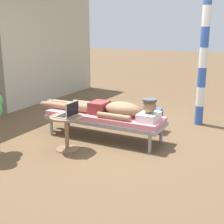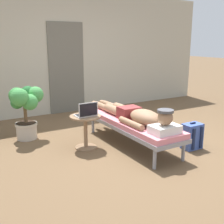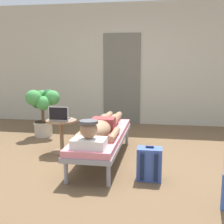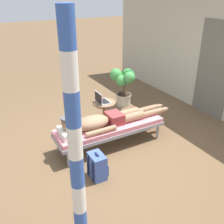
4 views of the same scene
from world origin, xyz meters
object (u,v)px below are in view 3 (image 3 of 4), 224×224
(person_reclining, at_px, (101,127))
(potted_plant, at_px, (43,106))
(backpack, at_px, (149,164))
(laptop, at_px, (60,117))
(side_table, at_px, (62,130))
(lounge_chair, at_px, (102,137))

(person_reclining, relative_size, potted_plant, 2.39)
(backpack, bearing_deg, person_reclining, 144.87)
(laptop, xyz_separation_m, backpack, (1.42, -0.80, -0.39))
(person_reclining, bearing_deg, side_table, 153.22)
(lounge_chair, distance_m, person_reclining, 0.20)
(backpack, bearing_deg, potted_plant, 140.06)
(backpack, bearing_deg, side_table, 148.85)
(person_reclining, xyz_separation_m, potted_plant, (-1.39, 1.26, 0.06))
(laptop, bearing_deg, backpack, -29.61)
(lounge_chair, distance_m, side_table, 0.75)
(side_table, relative_size, potted_plant, 0.58)
(lounge_chair, bearing_deg, person_reclining, -90.00)
(side_table, bearing_deg, backpack, -31.15)
(person_reclining, distance_m, laptop, 0.77)
(backpack, bearing_deg, laptop, 150.39)
(side_table, xyz_separation_m, laptop, (0.00, -0.05, 0.23))
(person_reclining, xyz_separation_m, backpack, (0.71, -0.50, -0.32))
(person_reclining, relative_size, laptop, 7.00)
(person_reclining, height_order, laptop, laptop)
(lounge_chair, xyz_separation_m, side_table, (-0.71, 0.25, 0.01))
(lounge_chair, distance_m, potted_plant, 1.82)
(person_reclining, xyz_separation_m, side_table, (-0.71, 0.36, -0.16))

